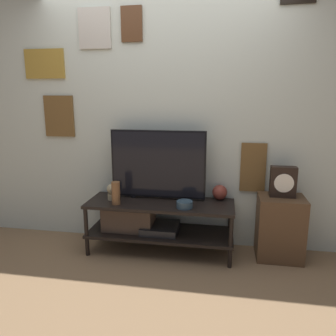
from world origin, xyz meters
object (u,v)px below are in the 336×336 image
at_px(mantel_clock, 283,182).
at_px(vase_round_glass, 220,192).
at_px(candle_jar, 159,191).
at_px(decorative_bust, 112,191).
at_px(television, 158,164).
at_px(vase_tall_ceramic, 116,193).
at_px(vase_wide_bowl, 185,204).

bearing_deg(mantel_clock, vase_round_glass, 169.84).
relative_size(candle_jar, decorative_bust, 0.63).
bearing_deg(vase_round_glass, television, -172.42).
relative_size(vase_tall_ceramic, decorative_bust, 1.38).
distance_m(vase_wide_bowl, candle_jar, 0.44).
distance_m(vase_tall_ceramic, vase_wide_bowl, 0.67).
bearing_deg(candle_jar, vase_wide_bowl, -46.01).
relative_size(vase_tall_ceramic, mantel_clock, 0.77).
xyz_separation_m(vase_tall_ceramic, vase_wide_bowl, (0.67, 0.01, -0.08)).
bearing_deg(candle_jar, television, -86.11).
xyz_separation_m(vase_round_glass, candle_jar, (-0.62, 0.01, -0.02)).
height_order(candle_jar, decorative_bust, decorative_bust).
relative_size(vase_round_glass, mantel_clock, 0.52).
bearing_deg(vase_wide_bowl, candle_jar, 133.99).
height_order(vase_tall_ceramic, vase_round_glass, vase_tall_ceramic).
xyz_separation_m(candle_jar, mantel_clock, (1.21, -0.11, 0.19)).
bearing_deg(vase_round_glass, vase_wide_bowl, -135.75).
bearing_deg(decorative_bust, vase_round_glass, 9.95).
bearing_deg(mantel_clock, television, 178.92).
height_order(vase_round_glass, decorative_bust, decorative_bust).
bearing_deg(mantel_clock, candle_jar, 174.80).
height_order(vase_wide_bowl, decorative_bust, decorative_bust).
distance_m(vase_round_glass, vase_wide_bowl, 0.45).
distance_m(television, decorative_bust, 0.54).
relative_size(vase_tall_ceramic, candle_jar, 2.19).
distance_m(vase_tall_ceramic, vase_round_glass, 1.04).
bearing_deg(candle_jar, decorative_bust, -156.69).
xyz_separation_m(vase_tall_ceramic, mantel_clock, (1.57, 0.22, 0.13)).
xyz_separation_m(vase_wide_bowl, candle_jar, (-0.31, 0.32, 0.02)).
bearing_deg(decorative_bust, vase_wide_bowl, -9.25).
bearing_deg(vase_tall_ceramic, mantel_clock, 7.80).
bearing_deg(television, decorative_bust, -166.88).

